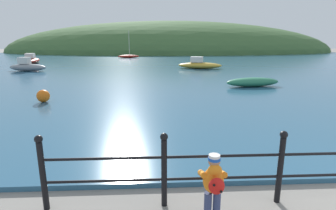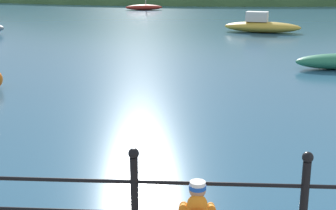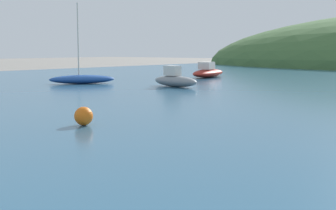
{
  "view_description": "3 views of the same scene",
  "coord_description": "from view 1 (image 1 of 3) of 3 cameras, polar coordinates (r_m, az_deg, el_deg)",
  "views": [
    {
      "loc": [
        -4.31,
        -2.17,
        2.52
      ],
      "look_at": [
        -3.96,
        4.6,
        0.89
      ],
      "focal_mm": 28.0,
      "sensor_mm": 36.0,
      "label": 1
    },
    {
      "loc": [
        -3.52,
        -3.13,
        2.96
      ],
      "look_at": [
        -3.94,
        3.62,
        1.11
      ],
      "focal_mm": 50.0,
      "sensor_mm": 36.0,
      "label": 2
    },
    {
      "loc": [
        0.84,
        0.1,
        2.18
      ],
      "look_at": [
        -4.84,
        7.27,
        1.09
      ],
      "focal_mm": 50.0,
      "sensor_mm": 36.0,
      "label": 3
    }
  ],
  "objects": [
    {
      "name": "boat_green_fishing",
      "position": [
        25.56,
        -28.29,
        7.37
      ],
      "size": [
        3.36,
        1.48,
        1.17
      ],
      "color": "gray",
      "rests_on": "water"
    },
    {
      "name": "far_hillside",
      "position": [
        69.93,
        0.57,
        11.48
      ],
      "size": [
        81.69,
        44.93,
        15.33
      ],
      "color": "#3D6033",
      "rests_on": "ground"
    },
    {
      "name": "mooring_buoy",
      "position": [
        11.94,
        -25.52,
        1.78
      ],
      "size": [
        0.52,
        0.52,
        0.52
      ],
      "primitive_type": "sphere",
      "color": "orange",
      "rests_on": "water"
    },
    {
      "name": "boat_white_sailboat",
      "position": [
        41.84,
        -8.6,
        10.45
      ],
      "size": [
        3.43,
        1.64,
        4.12
      ],
      "color": "maroon",
      "rests_on": "water"
    },
    {
      "name": "boat_far_right",
      "position": [
        15.38,
        17.96,
        4.77
      ],
      "size": [
        3.14,
        1.23,
        0.5
      ],
      "color": "#287551",
      "rests_on": "water"
    },
    {
      "name": "child_in_coat",
      "position": [
        3.89,
        9.9,
        -16.11
      ],
      "size": [
        0.38,
        0.53,
        1.0
      ],
      "color": "navy",
      "rests_on": "ground"
    },
    {
      "name": "boat_twin_mast",
      "position": [
        24.98,
        6.88,
        8.7
      ],
      "size": [
        4.26,
        2.34,
        1.09
      ],
      "color": "gold",
      "rests_on": "water"
    },
    {
      "name": "water",
      "position": [
        34.52,
        4.26,
        9.4
      ],
      "size": [
        80.0,
        60.0,
        0.1
      ],
      "primitive_type": "cube",
      "color": "#2D5B7A",
      "rests_on": "ground"
    },
    {
      "name": "boat_far_left",
      "position": [
        34.97,
        -27.64,
        8.67
      ],
      "size": [
        2.69,
        5.08,
        1.16
      ],
      "color": "maroon",
      "rests_on": "water"
    }
  ]
}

